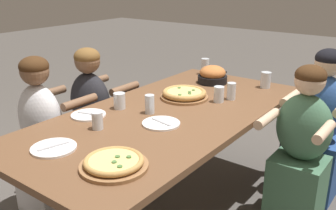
{
  "coord_description": "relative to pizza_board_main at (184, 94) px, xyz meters",
  "views": [
    {
      "loc": [
        -1.83,
        -1.37,
        1.64
      ],
      "look_at": [
        0.0,
        0.0,
        0.83
      ],
      "focal_mm": 40.0,
      "sensor_mm": 36.0,
      "label": 1
    }
  ],
  "objects": [
    {
      "name": "empty_plate_b",
      "position": [
        -0.49,
        -0.17,
        -0.03
      ],
      "size": [
        0.23,
        0.23,
        0.02
      ],
      "color": "white",
      "rests_on": "dining_table"
    },
    {
      "name": "drinking_glass_c",
      "position": [
        0.18,
        -0.28,
        0.02
      ],
      "size": [
        0.06,
        0.06,
        0.12
      ],
      "color": "silver",
      "rests_on": "dining_table"
    },
    {
      "name": "empty_plate_c",
      "position": [
        -0.66,
        0.29,
        -0.03
      ],
      "size": [
        0.22,
        0.22,
        0.02
      ],
      "color": "white",
      "rests_on": "dining_table"
    },
    {
      "name": "diner_near_right",
      "position": [
        0.58,
        -0.82,
        -0.29
      ],
      "size": [
        0.51,
        0.4,
        1.15
      ],
      "rotation": [
        0.0,
        0.0,
        1.57
      ],
      "color": "#2D5193",
      "rests_on": "ground"
    },
    {
      "name": "drinking_glass_f",
      "position": [
        -0.44,
        0.22,
        0.01
      ],
      "size": [
        0.08,
        0.08,
        0.11
      ],
      "color": "silver",
      "rests_on": "dining_table"
    },
    {
      "name": "diner_near_midright",
      "position": [
        0.17,
        -0.82,
        -0.31
      ],
      "size": [
        0.51,
        0.4,
        1.11
      ],
      "rotation": [
        0.0,
        0.0,
        1.57
      ],
      "color": "#477556",
      "rests_on": "ground"
    },
    {
      "name": "pizza_board_main",
      "position": [
        0.0,
        0.0,
        0.0
      ],
      "size": [
        0.34,
        0.34,
        0.06
      ],
      "color": "#996B42",
      "rests_on": "dining_table"
    },
    {
      "name": "empty_plate_a",
      "position": [
        -1.09,
        0.07,
        -0.03
      ],
      "size": [
        0.23,
        0.23,
        0.02
      ],
      "color": "white",
      "rests_on": "dining_table"
    },
    {
      "name": "dining_table",
      "position": [
        -0.3,
        -0.08,
        -0.11
      ],
      "size": [
        2.15,
        1.03,
        0.78
      ],
      "color": "brown",
      "rests_on": "ground"
    },
    {
      "name": "pizza_board_second",
      "position": [
        -1.04,
        -0.32,
        -0.01
      ],
      "size": [
        0.32,
        0.32,
        0.05
      ],
      "color": "#996B42",
      "rests_on": "dining_table"
    },
    {
      "name": "drinking_glass_e",
      "position": [
        0.08,
        -0.24,
        0.02
      ],
      "size": [
        0.07,
        0.07,
        0.11
      ],
      "color": "silver",
      "rests_on": "dining_table"
    },
    {
      "name": "drinking_glass_g",
      "position": [
        -0.39,
        0.01,
        0.02
      ],
      "size": [
        0.06,
        0.06,
        0.12
      ],
      "color": "silver",
      "rests_on": "dining_table"
    },
    {
      "name": "drinking_glass_b",
      "position": [
        0.6,
        -0.36,
        0.03
      ],
      "size": [
        0.08,
        0.08,
        0.13
      ],
      "color": "silver",
      "rests_on": "dining_table"
    },
    {
      "name": "diner_far_center",
      "position": [
        -0.31,
        0.66,
        -0.3
      ],
      "size": [
        0.51,
        0.4,
        1.12
      ],
      "rotation": [
        0.0,
        0.0,
        -1.57
      ],
      "color": "#232328",
      "rests_on": "ground"
    },
    {
      "name": "drinking_glass_d",
      "position": [
        -0.77,
        0.08,
        0.02
      ],
      "size": [
        0.06,
        0.06,
        0.1
      ],
      "color": "silver",
      "rests_on": "dining_table"
    },
    {
      "name": "skillet_bowl",
      "position": [
        0.47,
        0.04,
        0.03
      ],
      "size": [
        0.35,
        0.24,
        0.14
      ],
      "color": "black",
      "rests_on": "dining_table"
    },
    {
      "name": "drinking_glass_a",
      "position": [
        0.68,
        0.24,
        0.03
      ],
      "size": [
        0.07,
        0.07,
        0.14
      ],
      "color": "silver",
      "rests_on": "dining_table"
    },
    {
      "name": "diner_far_midleft",
      "position": [
        -0.76,
        0.66,
        -0.29
      ],
      "size": [
        0.51,
        0.4,
        1.14
      ],
      "rotation": [
        0.0,
        0.0,
        -1.57
      ],
      "color": "silver",
      "rests_on": "ground"
    }
  ]
}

